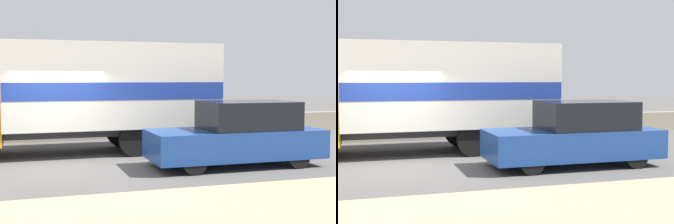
# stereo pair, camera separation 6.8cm
# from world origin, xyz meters

# --- Properties ---
(ground_plane) EXTENTS (80.00, 80.00, 0.00)m
(ground_plane) POSITION_xyz_m (0.00, 0.00, 0.00)
(ground_plane) COLOR #514F4C
(stone_wall_backdrop) EXTENTS (60.00, 0.35, 0.82)m
(stone_wall_backdrop) POSITION_xyz_m (0.00, 5.66, 0.41)
(stone_wall_backdrop) COLOR gray
(stone_wall_backdrop) RESTS_ON ground_plane
(box_truck) EXTENTS (8.37, 2.61, 3.35)m
(box_truck) POSITION_xyz_m (1.05, 2.54, 1.88)
(box_truck) COLOR gold
(box_truck) RESTS_ON ground_plane
(car_hatchback) EXTENTS (4.56, 1.81, 1.70)m
(car_hatchback) POSITION_xyz_m (4.51, -0.75, 0.82)
(car_hatchback) COLOR navy
(car_hatchback) RESTS_ON ground_plane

